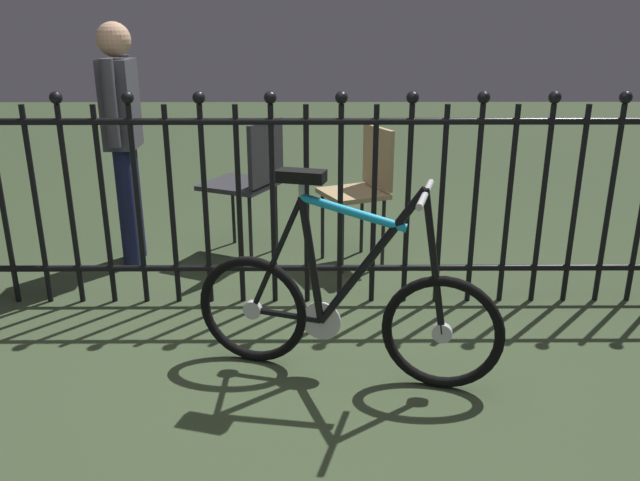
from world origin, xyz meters
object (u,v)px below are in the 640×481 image
(chair_tan, at_px, (364,182))
(person_visitor, at_px, (122,126))
(chair_charcoal, at_px, (251,175))
(bicycle, at_px, (343,308))

(chair_tan, height_order, person_visitor, person_visitor)
(chair_tan, bearing_deg, chair_charcoal, 172.64)
(chair_charcoal, xyz_separation_m, person_visitor, (-0.78, -0.07, 0.33))
(bicycle, height_order, chair_tan, bicycle)
(chair_charcoal, bearing_deg, person_visitor, -174.53)
(bicycle, bearing_deg, chair_charcoal, 109.76)
(bicycle, distance_m, chair_charcoal, 1.62)
(bicycle, relative_size, chair_tan, 1.52)
(chair_tan, bearing_deg, bicycle, -97.42)
(chair_charcoal, distance_m, person_visitor, 0.85)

